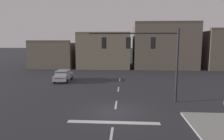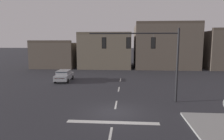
% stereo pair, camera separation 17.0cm
% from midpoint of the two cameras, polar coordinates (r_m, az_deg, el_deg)
% --- Properties ---
extents(ground_plane, '(400.00, 400.00, 0.00)m').
position_cam_midpoint_polar(ground_plane, '(16.07, 0.51, -12.04)').
color(ground_plane, '#2B2B30').
extents(stop_bar_paint, '(6.40, 0.50, 0.01)m').
position_cam_midpoint_polar(stop_bar_paint, '(14.21, 0.03, -14.75)').
color(stop_bar_paint, silver).
rests_on(stop_bar_paint, ground).
extents(lane_centreline, '(0.16, 26.40, 0.01)m').
position_cam_midpoint_polar(lane_centreline, '(17.97, 0.88, -9.87)').
color(lane_centreline, silver).
rests_on(lane_centreline, ground).
extents(signal_mast_near_side, '(8.08, 0.44, 6.78)m').
position_cam_midpoint_polar(signal_mast_near_side, '(18.42, 10.10, 5.57)').
color(signal_mast_near_side, black).
rests_on(signal_mast_near_side, ground).
extents(car_lot_nearside, '(2.08, 4.52, 1.61)m').
position_cam_midpoint_polar(car_lot_nearside, '(29.14, -13.94, -1.52)').
color(car_lot_nearside, '#9EA0A5').
rests_on(car_lot_nearside, ground).
extents(building_row, '(49.14, 13.22, 9.65)m').
position_cam_midpoint_polar(building_row, '(45.62, 10.66, 5.79)').
color(building_row, brown).
rests_on(building_row, ground).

